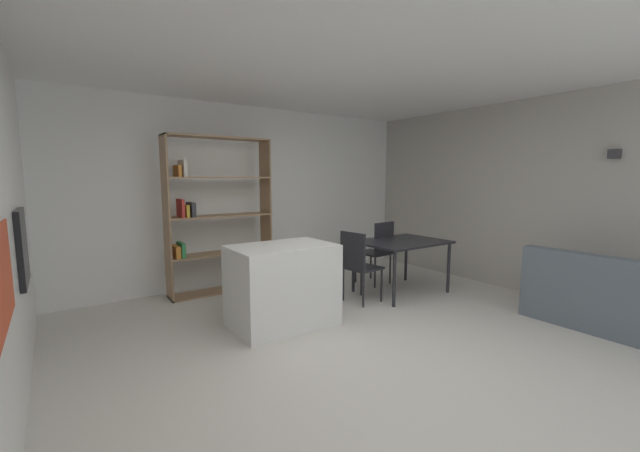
# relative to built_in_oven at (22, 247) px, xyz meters

# --- Properties ---
(ground_plane) EXTENTS (8.83, 8.83, 0.00)m
(ground_plane) POSITION_rel_built_in_oven_xyz_m (2.52, -1.09, -1.09)
(ground_plane) COLOR beige
(ceiling_slab) EXTENTS (6.43, 5.88, 0.06)m
(ceiling_slab) POSITION_rel_built_in_oven_xyz_m (2.52, -1.09, 1.65)
(ceiling_slab) COLOR white
(ceiling_slab) RESTS_ON ground_plane
(back_partition) EXTENTS (6.43, 0.06, 2.71)m
(back_partition) POSITION_rel_built_in_oven_xyz_m (2.52, 1.82, 0.27)
(back_partition) COLOR white
(back_partition) RESTS_ON ground_plane
(right_partition_gray) EXTENTS (0.06, 5.88, 2.71)m
(right_partition_gray) POSITION_rel_built_in_oven_xyz_m (5.70, -1.09, 0.27)
(right_partition_gray) COLOR #B2ADA3
(right_partition_gray) RESTS_ON ground_plane
(cabinet_niche_splashback) EXTENTS (0.01, 0.94, 0.53)m
(cabinet_niche_splashback) POSITION_rel_built_in_oven_xyz_m (-0.02, -1.29, 0.03)
(cabinet_niche_splashback) COLOR #CC4223
(cabinet_niche_splashback) RESTS_ON ground_plane
(built_in_oven) EXTENTS (0.06, 0.60, 0.60)m
(built_in_oven) POSITION_rel_built_in_oven_xyz_m (0.00, 0.00, 0.00)
(built_in_oven) COLOR black
(built_in_oven) RESTS_ON ground_plane
(kitchen_island) EXTENTS (1.10, 0.74, 0.90)m
(kitchen_island) POSITION_rel_built_in_oven_xyz_m (2.23, -0.16, -0.64)
(kitchen_island) COLOR white
(kitchen_island) RESTS_ON ground_plane
(open_bookshelf) EXTENTS (1.46, 0.35, 2.18)m
(open_bookshelf) POSITION_rel_built_in_oven_xyz_m (2.06, 1.48, 0.02)
(open_bookshelf) COLOR #997551
(open_bookshelf) RESTS_ON ground_plane
(dining_table) EXTENTS (1.20, 0.92, 0.74)m
(dining_table) POSITION_rel_built_in_oven_xyz_m (4.22, -0.03, -0.41)
(dining_table) COLOR #232328
(dining_table) RESTS_ON ground_plane
(dining_chair_island_side) EXTENTS (0.45, 0.46, 0.94)m
(dining_chair_island_side) POSITION_rel_built_in_oven_xyz_m (3.40, -0.04, -0.53)
(dining_chair_island_side) COLOR #232328
(dining_chair_island_side) RESTS_ON ground_plane
(dining_chair_far) EXTENTS (0.45, 0.50, 0.97)m
(dining_chair_far) POSITION_rel_built_in_oven_xyz_m (4.23, 0.44, -0.52)
(dining_chair_far) COLOR #232328
(dining_chair_far) RESTS_ON ground_plane
(wall_sconce_back) EXTENTS (0.11, 0.11, 0.11)m
(wall_sconce_back) POSITION_rel_built_in_oven_xyz_m (5.62, -2.00, 0.81)
(wall_sconce_back) COLOR #333338
(wall_sconce_back) RESTS_ON ground_plane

